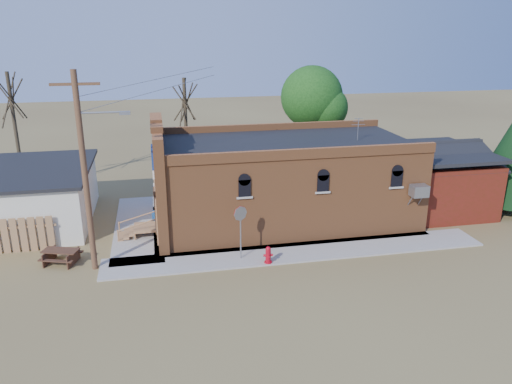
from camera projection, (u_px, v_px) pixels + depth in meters
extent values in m
plane|color=brown|center=(273.00, 264.00, 23.56)|extent=(120.00, 120.00, 0.00)
cube|color=#9E9991|center=(298.00, 252.00, 24.67)|extent=(19.00, 2.20, 0.08)
cube|color=#9E9991|center=(139.00, 226.00, 27.91)|extent=(2.60, 10.00, 0.08)
cube|color=#A45E32|center=(285.00, 182.00, 28.36)|extent=(14.00, 7.00, 4.50)
cube|color=black|center=(286.00, 143.00, 27.64)|extent=(13.80, 6.80, 0.12)
cube|color=#A45E32|center=(160.00, 178.00, 26.81)|extent=(0.50, 7.40, 5.80)
cube|color=navy|center=(153.00, 165.00, 25.29)|extent=(0.08, 1.10, 1.56)
cube|color=gray|center=(419.00, 191.00, 25.74)|extent=(0.85, 0.65, 0.60)
cube|color=#541E0E|center=(436.00, 183.00, 30.39)|extent=(5.00, 6.00, 3.20)
cylinder|color=brown|center=(85.00, 175.00, 21.69)|extent=(0.26, 0.26, 9.00)
cube|color=brown|center=(75.00, 84.00, 20.47)|extent=(2.00, 0.12, 0.12)
cylinder|color=gray|center=(100.00, 113.00, 21.02)|extent=(1.80, 0.08, 0.08)
cube|color=gray|center=(125.00, 113.00, 21.23)|extent=(0.45, 0.22, 0.14)
cylinder|color=#493B29|center=(186.00, 134.00, 33.90)|extent=(0.24, 0.24, 7.50)
cylinder|color=#493B29|center=(16.00, 134.00, 32.64)|extent=(0.24, 0.24, 8.00)
cylinder|color=#493B29|center=(310.00, 136.00, 36.29)|extent=(0.28, 0.28, 6.30)
sphere|color=#164012|center=(312.00, 97.00, 35.41)|extent=(4.40, 4.40, 4.40)
cylinder|color=#493B29|center=(507.00, 202.00, 30.07)|extent=(0.30, 0.30, 1.20)
cylinder|color=#AE091A|center=(268.00, 262.00, 23.47)|extent=(0.46, 0.46, 0.07)
cylinder|color=#AE091A|center=(268.00, 255.00, 23.36)|extent=(0.32, 0.32, 0.62)
sphere|color=#AE091A|center=(268.00, 249.00, 23.26)|extent=(0.25, 0.25, 0.25)
cylinder|color=#AE091A|center=(269.00, 257.00, 23.22)|extent=(0.15, 0.16, 0.11)
cylinder|color=#AE091A|center=(265.00, 255.00, 23.33)|extent=(0.16, 0.15, 0.11)
cylinder|color=#AE091A|center=(271.00, 255.00, 23.39)|extent=(0.16, 0.15, 0.11)
cylinder|color=gray|center=(241.00, 235.00, 23.58)|extent=(0.07, 0.07, 2.40)
cylinder|color=gray|center=(240.00, 214.00, 23.22)|extent=(0.67, 0.34, 0.72)
cylinder|color=red|center=(240.00, 213.00, 23.26)|extent=(0.67, 0.34, 0.72)
cylinder|color=navy|center=(157.00, 218.00, 27.96)|extent=(0.51, 0.51, 0.78)
cube|color=#472A1C|center=(50.00, 256.00, 23.57)|extent=(0.45, 1.23, 0.64)
cube|color=#472A1C|center=(72.00, 258.00, 23.45)|extent=(0.45, 1.23, 0.64)
cube|color=#472A1C|center=(60.00, 250.00, 23.41)|extent=(1.78, 1.21, 0.05)
cube|color=#472A1C|center=(56.00, 260.00, 23.02)|extent=(1.63, 0.73, 0.05)
cube|color=#472A1C|center=(66.00, 251.00, 23.97)|extent=(1.63, 0.73, 0.05)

